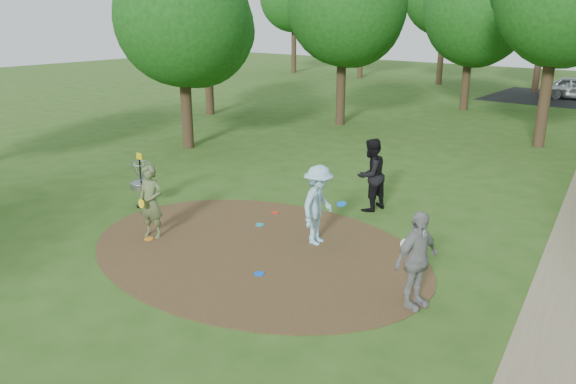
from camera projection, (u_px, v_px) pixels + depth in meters
The scene contains 12 objects.
ground at pixel (255, 250), 12.87m from camera, with size 100.00×100.00×0.00m, color #2D5119.
dirt_clearing at pixel (255, 250), 12.87m from camera, with size 8.40×8.40×0.02m, color #47301C.
player_observer_with_disc at pixel (151, 202), 13.36m from camera, with size 0.74×0.63×1.78m.
player_throwing_with_disc at pixel (318, 205), 12.97m from camera, with size 1.20×1.33×1.90m.
player_walking_with_disc at pixel (371, 175), 15.21m from camera, with size 0.89×1.07×2.00m.
player_waiting_with_disc at pixel (416, 260), 10.13m from camera, with size 0.70×1.17×1.86m.
disc_ground_cyan at pixel (260, 225), 14.33m from camera, with size 0.22×0.22×0.02m, color #17A4BE.
disc_ground_blue at pixel (259, 274), 11.64m from camera, with size 0.22×0.22×0.02m, color blue.
disc_ground_red at pixel (275, 213), 15.19m from camera, with size 0.22×0.22×0.02m, color red.
disc_ground_orange at pixel (149, 239), 13.43m from camera, with size 0.22×0.22×0.02m, color orange.
disc_golf_basket at pixel (141, 176), 15.50m from camera, with size 0.63×0.63×1.54m.
tree_ring at pixel (538, 11), 17.26m from camera, with size 37.29×46.02×9.60m.
Camera 1 is at (7.99, -8.78, 5.19)m, focal length 35.00 mm.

